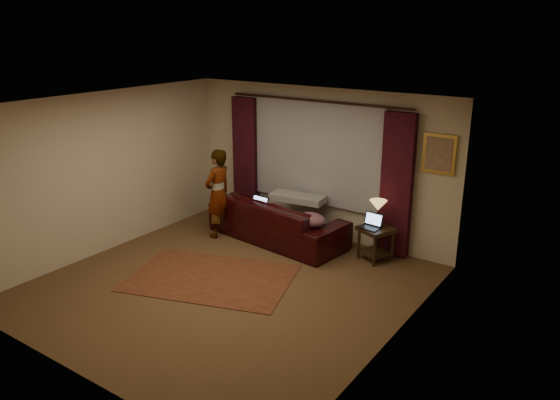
# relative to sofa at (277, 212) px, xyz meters

# --- Properties ---
(floor) EXTENTS (5.00, 5.00, 0.01)m
(floor) POSITION_rel_sofa_xyz_m (0.42, -1.87, -0.51)
(floor) COLOR brown
(floor) RESTS_ON ground
(ceiling) EXTENTS (5.00, 5.00, 0.02)m
(ceiling) POSITION_rel_sofa_xyz_m (0.42, -1.87, 2.10)
(ceiling) COLOR silver
(ceiling) RESTS_ON ground
(wall_back) EXTENTS (5.00, 0.02, 2.60)m
(wall_back) POSITION_rel_sofa_xyz_m (0.42, 0.63, 0.80)
(wall_back) COLOR beige
(wall_back) RESTS_ON ground
(wall_front) EXTENTS (5.00, 0.02, 2.60)m
(wall_front) POSITION_rel_sofa_xyz_m (0.42, -4.37, 0.80)
(wall_front) COLOR beige
(wall_front) RESTS_ON ground
(wall_left) EXTENTS (0.02, 5.00, 2.60)m
(wall_left) POSITION_rel_sofa_xyz_m (-2.08, -1.87, 0.80)
(wall_left) COLOR beige
(wall_left) RESTS_ON ground
(wall_right) EXTENTS (0.02, 5.00, 2.60)m
(wall_right) POSITION_rel_sofa_xyz_m (2.92, -1.87, 0.80)
(wall_right) COLOR beige
(wall_right) RESTS_ON ground
(sheer_curtain) EXTENTS (2.50, 0.05, 1.80)m
(sheer_curtain) POSITION_rel_sofa_xyz_m (0.42, 0.57, 1.00)
(sheer_curtain) COLOR #97979F
(sheer_curtain) RESTS_ON wall_back
(drape_left) EXTENTS (0.50, 0.14, 2.30)m
(drape_left) POSITION_rel_sofa_xyz_m (-1.08, 0.52, 0.68)
(drape_left) COLOR #320B15
(drape_left) RESTS_ON floor
(drape_right) EXTENTS (0.50, 0.14, 2.30)m
(drape_right) POSITION_rel_sofa_xyz_m (1.92, 0.52, 0.68)
(drape_right) COLOR #320B15
(drape_right) RESTS_ON floor
(curtain_rod) EXTENTS (0.04, 0.04, 3.40)m
(curtain_rod) POSITION_rel_sofa_xyz_m (0.42, 0.52, 1.88)
(curtain_rod) COLOR black
(curtain_rod) RESTS_ON wall_back
(picture_frame) EXTENTS (0.50, 0.04, 0.60)m
(picture_frame) POSITION_rel_sofa_xyz_m (2.52, 0.60, 1.25)
(picture_frame) COLOR gold
(picture_frame) RESTS_ON wall_back
(sofa) EXTENTS (2.61, 1.39, 1.01)m
(sofa) POSITION_rel_sofa_xyz_m (0.00, 0.00, 0.00)
(sofa) COLOR black
(sofa) RESTS_ON floor
(throw_blanket) EXTENTS (0.98, 0.48, 0.11)m
(throw_blanket) POSITION_rel_sofa_xyz_m (0.25, 0.25, 0.51)
(throw_blanket) COLOR gray
(throw_blanket) RESTS_ON sofa
(clothing_pile) EXTENTS (0.58, 0.49, 0.21)m
(clothing_pile) POSITION_rel_sofa_xyz_m (0.82, -0.25, 0.11)
(clothing_pile) COLOR brown
(clothing_pile) RESTS_ON sofa
(laptop_sofa) EXTENTS (0.36, 0.39, 0.24)m
(laptop_sofa) POSITION_rel_sofa_xyz_m (-0.33, -0.17, 0.12)
(laptop_sofa) COLOR black
(laptop_sofa) RESTS_ON sofa
(area_rug) EXTENTS (2.74, 2.24, 0.01)m
(area_rug) POSITION_rel_sofa_xyz_m (0.05, -1.81, -0.50)
(area_rug) COLOR brown
(area_rug) RESTS_ON floor
(end_table) EXTENTS (0.63, 0.63, 0.55)m
(end_table) POSITION_rel_sofa_xyz_m (1.77, 0.18, -0.23)
(end_table) COLOR black
(end_table) RESTS_ON floor
(tiffany_lamp) EXTENTS (0.38, 0.38, 0.43)m
(tiffany_lamp) POSITION_rel_sofa_xyz_m (1.76, 0.23, 0.26)
(tiffany_lamp) COLOR #A2853E
(tiffany_lamp) RESTS_ON end_table
(laptop_table) EXTENTS (0.35, 0.37, 0.23)m
(laptop_table) POSITION_rel_sofa_xyz_m (1.69, 0.09, 0.16)
(laptop_table) COLOR black
(laptop_table) RESTS_ON end_table
(person) EXTENTS (0.47, 0.47, 1.56)m
(person) POSITION_rel_sofa_xyz_m (-0.96, -0.43, 0.28)
(person) COLOR gray
(person) RESTS_ON floor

